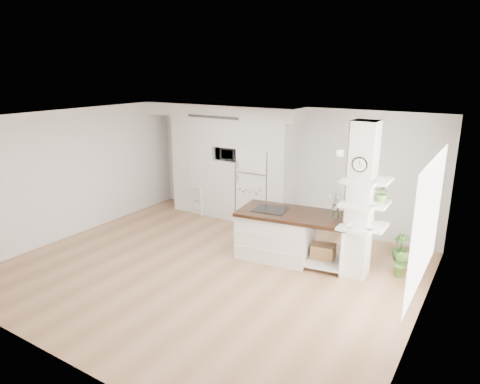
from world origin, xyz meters
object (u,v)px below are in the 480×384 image
(refrigerator, at_px, (258,186))
(bookshelf, at_px, (199,200))
(kitchen_island, at_px, (282,234))
(floor_plant_a, at_px, (401,264))

(refrigerator, bearing_deg, bookshelf, -173.20)
(bookshelf, bearing_deg, refrigerator, 19.41)
(refrigerator, xyz_separation_m, bookshelf, (-1.59, -0.19, -0.57))
(kitchen_island, bearing_deg, refrigerator, 124.54)
(floor_plant_a, bearing_deg, refrigerator, 161.74)
(refrigerator, distance_m, kitchen_island, 2.10)
(refrigerator, height_order, floor_plant_a, refrigerator)
(refrigerator, xyz_separation_m, kitchen_island, (1.40, -1.52, -0.39))
(kitchen_island, height_order, bookshelf, kitchen_island)
(bookshelf, height_order, floor_plant_a, bookshelf)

